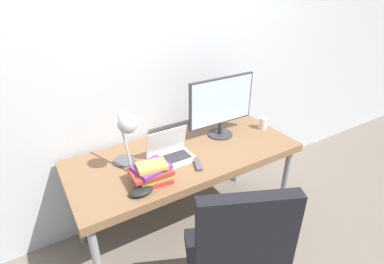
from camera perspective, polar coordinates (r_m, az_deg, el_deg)
The scene contains 11 objects.
ground_plane at distance 2.51m, azimuth 3.49°, elevation -23.01°, with size 12.00×12.00×0.00m, color #70665B.
wall_back at distance 2.38m, azimuth -6.95°, elevation 11.98°, with size 8.00×0.05×2.60m.
desk at distance 2.27m, azimuth -1.36°, elevation -5.29°, with size 1.70×0.75×0.77m.
laptop at distance 2.15m, azimuth -4.14°, elevation -4.02°, with size 0.31×0.21×0.22m.
monitor at distance 2.37m, azimuth 5.62°, elevation 5.32°, with size 0.58×0.20×0.49m.
desk_lamp at distance 1.92m, azimuth -12.34°, elevation 0.00°, with size 0.15×0.30×0.43m.
office_chair at distance 1.71m, azimuth 8.38°, elevation -22.80°, with size 0.63×0.62×1.13m.
book_stack at distance 1.93m, azimuth -7.48°, elevation -7.56°, with size 0.27×0.22×0.13m.
tv_remote at distance 2.09m, azimuth 1.09°, elevation -6.13°, with size 0.09×0.15×0.02m.
mug at distance 2.63m, azimuth 13.43°, elevation 1.71°, with size 0.12×0.07×0.10m.
game_controller at distance 1.86m, azimuth -9.67°, elevation -11.04°, with size 0.15×0.10×0.04m.
Camera 1 is at (-0.94, -1.28, 1.94)m, focal length 28.00 mm.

